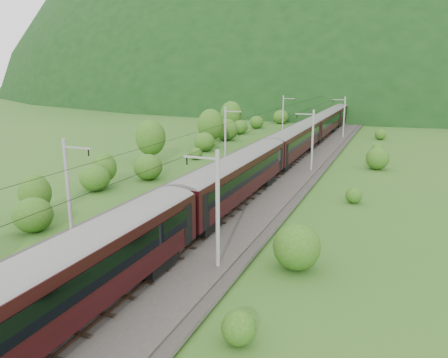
% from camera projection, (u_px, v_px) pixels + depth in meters
% --- Properties ---
extents(ground, '(600.00, 600.00, 0.00)m').
position_uv_depth(ground, '(140.00, 256.00, 32.02)').
color(ground, '#2A5A1C').
rests_on(ground, ground).
extents(railbed, '(14.00, 220.00, 0.30)m').
position_uv_depth(railbed, '(199.00, 214.00, 40.97)').
color(railbed, '#38332D').
rests_on(railbed, ground).
extents(track_left, '(2.40, 220.00, 0.27)m').
position_uv_depth(track_left, '(176.00, 208.00, 41.80)').
color(track_left, '#513523').
rests_on(track_left, railbed).
extents(track_right, '(2.40, 220.00, 0.27)m').
position_uv_depth(track_right, '(222.00, 215.00, 40.04)').
color(track_right, '#513523').
rests_on(track_right, railbed).
extents(catenary_left, '(2.54, 192.28, 8.00)m').
position_uv_depth(catenary_left, '(226.00, 134.00, 61.94)').
color(catenary_left, gray).
rests_on(catenary_left, railbed).
extents(catenary_right, '(2.54, 192.28, 8.00)m').
position_uv_depth(catenary_right, '(312.00, 139.00, 57.45)').
color(catenary_right, gray).
rests_on(catenary_right, railbed).
extents(overhead_wires, '(4.83, 198.00, 0.03)m').
position_uv_depth(overhead_wires, '(198.00, 140.00, 39.30)').
color(overhead_wires, black).
rests_on(overhead_wires, ground).
extents(mountain_main, '(504.00, 360.00, 244.00)m').
position_uv_depth(mountain_main, '(375.00, 93.00, 265.70)').
color(mountain_main, black).
rests_on(mountain_main, ground).
extents(mountain_ridge, '(336.00, 280.00, 132.00)m').
position_uv_depth(mountain_ridge, '(219.00, 88.00, 345.65)').
color(mountain_ridge, black).
rests_on(mountain_ridge, ground).
extents(train, '(3.25, 178.87, 5.66)m').
position_uv_depth(train, '(294.00, 136.00, 64.25)').
color(train, black).
rests_on(train, ground).
extents(hazard_post_near, '(0.17, 0.17, 1.57)m').
position_uv_depth(hazard_post_near, '(243.00, 173.00, 53.13)').
color(hazard_post_near, red).
rests_on(hazard_post_near, railbed).
extents(hazard_post_far, '(0.18, 0.18, 1.69)m').
position_uv_depth(hazard_post_far, '(299.00, 142.00, 76.43)').
color(hazard_post_far, red).
rests_on(hazard_post_far, railbed).
extents(signal, '(0.23, 0.23, 2.11)m').
position_uv_depth(signal, '(226.00, 164.00, 56.07)').
color(signal, black).
rests_on(signal, railbed).
extents(vegetation_left, '(12.43, 144.48, 6.85)m').
position_uv_depth(vegetation_left, '(157.00, 148.00, 61.34)').
color(vegetation_left, '#235316').
rests_on(vegetation_left, ground).
extents(vegetation_right, '(6.33, 110.57, 2.91)m').
position_uv_depth(vegetation_right, '(331.00, 224.00, 35.11)').
color(vegetation_right, '#235316').
rests_on(vegetation_right, ground).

